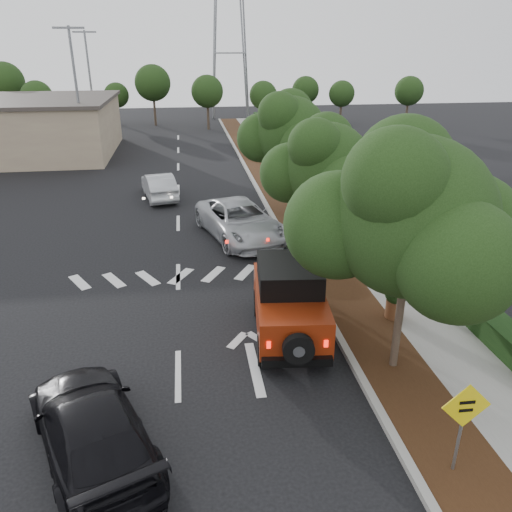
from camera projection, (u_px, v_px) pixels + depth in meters
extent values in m
plane|color=black|center=(178.00, 375.00, 12.86)|extent=(120.00, 120.00, 0.00)
cube|color=#9E9B93|center=(273.00, 217.00, 24.36)|extent=(0.20, 70.00, 0.15)
cube|color=black|center=(293.00, 217.00, 24.50)|extent=(1.80, 70.00, 0.12)
cube|color=gray|center=(330.00, 215.00, 24.75)|extent=(2.00, 70.00, 0.12)
cube|color=black|center=(358.00, 207.00, 24.80)|extent=(0.80, 70.00, 0.80)
cylinder|color=black|center=(259.00, 303.00, 15.59)|extent=(0.38, 0.86, 0.84)
cylinder|color=black|center=(311.00, 302.00, 15.65)|extent=(0.38, 0.86, 0.84)
cylinder|color=black|center=(263.00, 350.00, 13.17)|extent=(0.38, 0.86, 0.84)
cylinder|color=black|center=(325.00, 349.00, 13.23)|extent=(0.38, 0.86, 0.84)
cube|color=maroon|center=(289.00, 306.00, 14.18)|extent=(2.27, 4.05, 1.05)
cube|color=black|center=(289.00, 274.00, 14.13)|extent=(1.94, 2.30, 0.67)
cube|color=maroon|center=(285.00, 286.00, 15.57)|extent=(1.76, 1.25, 0.86)
cube|color=black|center=(297.00, 362.00, 12.51)|extent=(1.80, 0.37, 0.23)
cylinder|color=black|center=(298.00, 349.00, 12.19)|extent=(0.82, 0.31, 0.80)
cube|color=#FF190C|center=(269.00, 345.00, 12.35)|extent=(0.11, 0.05, 0.19)
cube|color=#FF190C|center=(326.00, 344.00, 12.41)|extent=(0.11, 0.05, 0.19)
imported|color=#B4B6BC|center=(240.00, 221.00, 21.71)|extent=(4.01, 6.15, 1.57)
imported|color=black|center=(92.00, 428.00, 10.11)|extent=(3.64, 5.20, 1.40)
imported|color=#B6B8BE|center=(159.00, 186.00, 27.41)|extent=(2.23, 4.40, 1.38)
imported|color=#B2B4BA|center=(71.00, 152.00, 35.90)|extent=(4.50, 2.21, 1.48)
cylinder|color=slate|center=(460.00, 431.00, 9.51)|extent=(0.06, 0.06, 1.89)
cube|color=yellow|center=(466.00, 406.00, 9.24)|extent=(0.97, 0.04, 0.97)
cube|color=black|center=(468.00, 403.00, 9.19)|extent=(0.31, 0.02, 0.07)
cube|color=black|center=(466.00, 410.00, 9.26)|extent=(0.27, 0.02, 0.07)
cylinder|color=brown|center=(395.00, 309.00, 15.27)|extent=(0.60, 0.60, 0.57)
sphere|color=black|center=(397.00, 293.00, 15.06)|extent=(0.71, 0.71, 0.71)
imported|color=black|center=(397.00, 291.00, 15.02)|extent=(0.63, 0.56, 0.67)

